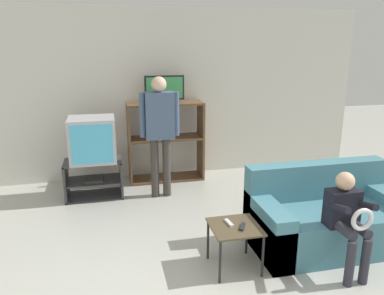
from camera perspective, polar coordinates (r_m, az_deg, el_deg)
wall_back at (r=5.90m, az=-4.30°, el=8.09°), size 6.40×0.06×2.60m
tv_stand at (r=5.37m, az=-14.69°, el=-4.66°), size 0.77×0.45×0.52m
television_main at (r=5.20m, az=-14.92°, el=1.18°), size 0.61×0.53×0.60m
media_shelf at (r=5.76m, az=-4.04°, el=1.00°), size 1.14×0.41×1.21m
television_flat at (r=5.59m, az=-4.22°, el=8.73°), size 0.59×0.20×0.40m
snack_table at (r=3.60m, az=6.55°, el=-12.55°), size 0.45×0.45×0.44m
remote_control_black at (r=3.55m, az=7.70°, el=-11.86°), size 0.10×0.14×0.02m
remote_control_white at (r=3.60m, az=5.65°, el=-11.34°), size 0.05×0.15×0.02m
couch at (r=4.26m, az=19.83°, el=-10.18°), size 1.60×0.82×0.83m
person_standing_adult at (r=5.02m, az=-4.94°, el=3.35°), size 0.53×0.20×1.66m
person_seated_child at (r=3.72m, az=22.58°, el=-9.51°), size 0.33×0.43×0.95m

